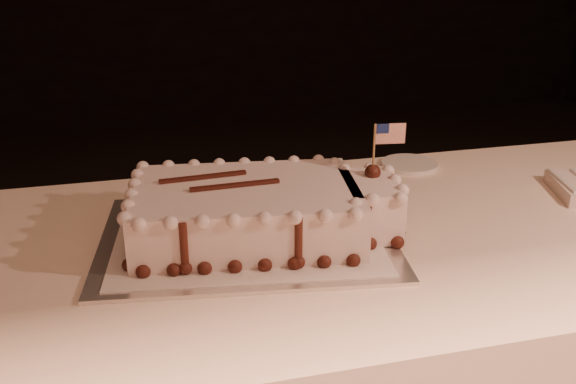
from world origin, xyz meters
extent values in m
cube|color=#FFDFC5|center=(0.00, 0.60, 0.38)|extent=(2.40, 0.80, 0.75)
cube|color=silver|center=(-0.29, 0.62, 0.75)|extent=(0.60, 0.48, 0.01)
cube|color=silver|center=(-0.29, 0.62, 0.76)|extent=(0.53, 0.43, 0.00)
cube|color=white|center=(-0.29, 0.62, 0.81)|extent=(0.44, 0.33, 0.10)
cube|color=white|center=(-0.06, 0.59, 0.81)|extent=(0.12, 0.17, 0.10)
sphere|color=#491B12|center=(-0.49, 0.51, 0.77)|extent=(0.03, 0.03, 0.03)
sphere|color=#491B12|center=(-0.44, 0.50, 0.77)|extent=(0.03, 0.03, 0.03)
sphere|color=#491B12|center=(-0.39, 0.49, 0.77)|extent=(0.03, 0.03, 0.03)
sphere|color=#491B12|center=(-0.34, 0.49, 0.77)|extent=(0.03, 0.03, 0.03)
sphere|color=#491B12|center=(-0.29, 0.48, 0.77)|extent=(0.03, 0.03, 0.03)
sphere|color=#491B12|center=(-0.24, 0.47, 0.77)|extent=(0.03, 0.03, 0.03)
sphere|color=#491B12|center=(-0.19, 0.46, 0.77)|extent=(0.03, 0.03, 0.03)
sphere|color=#491B12|center=(-0.14, 0.46, 0.77)|extent=(0.03, 0.03, 0.03)
sphere|color=#491B12|center=(-0.12, 0.50, 0.77)|extent=(0.03, 0.03, 0.03)
sphere|color=#491B12|center=(-0.09, 0.51, 0.77)|extent=(0.03, 0.03, 0.03)
sphere|color=#491B12|center=(-0.04, 0.50, 0.77)|extent=(0.03, 0.03, 0.03)
sphere|color=#491B12|center=(-0.02, 0.54, 0.77)|extent=(0.03, 0.03, 0.03)
sphere|color=#491B12|center=(-0.01, 0.59, 0.77)|extent=(0.03, 0.03, 0.03)
sphere|color=#491B12|center=(-0.01, 0.64, 0.77)|extent=(0.03, 0.03, 0.03)
sphere|color=#491B12|center=(-0.04, 0.66, 0.77)|extent=(0.03, 0.03, 0.03)
sphere|color=#491B12|center=(-0.09, 0.67, 0.77)|extent=(0.03, 0.03, 0.03)
sphere|color=#491B12|center=(-0.09, 0.71, 0.77)|extent=(0.03, 0.03, 0.03)
sphere|color=#491B12|center=(-0.12, 0.73, 0.77)|extent=(0.03, 0.03, 0.03)
sphere|color=#491B12|center=(-0.17, 0.74, 0.77)|extent=(0.03, 0.03, 0.03)
sphere|color=#491B12|center=(-0.22, 0.75, 0.77)|extent=(0.03, 0.03, 0.03)
sphere|color=#491B12|center=(-0.27, 0.75, 0.77)|extent=(0.03, 0.03, 0.03)
sphere|color=#491B12|center=(-0.32, 0.76, 0.77)|extent=(0.03, 0.03, 0.03)
sphere|color=#491B12|center=(-0.37, 0.77, 0.77)|extent=(0.03, 0.03, 0.03)
sphere|color=#491B12|center=(-0.42, 0.77, 0.77)|extent=(0.03, 0.03, 0.03)
sphere|color=#491B12|center=(-0.47, 0.78, 0.77)|extent=(0.03, 0.03, 0.03)
sphere|color=#491B12|center=(-0.49, 0.74, 0.77)|extent=(0.03, 0.03, 0.03)
sphere|color=#491B12|center=(-0.49, 0.69, 0.77)|extent=(0.03, 0.03, 0.03)
sphere|color=#491B12|center=(-0.50, 0.64, 0.77)|extent=(0.03, 0.03, 0.03)
sphere|color=#491B12|center=(-0.51, 0.59, 0.77)|extent=(0.03, 0.03, 0.03)
sphere|color=#491B12|center=(-0.51, 0.53, 0.77)|extent=(0.03, 0.03, 0.03)
sphere|color=white|center=(-0.49, 0.51, 0.85)|extent=(0.03, 0.03, 0.03)
sphere|color=white|center=(-0.44, 0.50, 0.85)|extent=(0.03, 0.03, 0.03)
sphere|color=white|center=(-0.39, 0.49, 0.85)|extent=(0.03, 0.03, 0.03)
sphere|color=white|center=(-0.34, 0.49, 0.85)|extent=(0.03, 0.03, 0.03)
sphere|color=white|center=(-0.29, 0.48, 0.85)|extent=(0.03, 0.03, 0.03)
sphere|color=white|center=(-0.24, 0.47, 0.85)|extent=(0.03, 0.03, 0.03)
sphere|color=white|center=(-0.19, 0.46, 0.85)|extent=(0.03, 0.03, 0.03)
sphere|color=white|center=(-0.14, 0.46, 0.85)|extent=(0.03, 0.03, 0.03)
sphere|color=white|center=(-0.12, 0.50, 0.85)|extent=(0.03, 0.03, 0.03)
sphere|color=white|center=(-0.09, 0.51, 0.85)|extent=(0.03, 0.03, 0.03)
sphere|color=white|center=(-0.04, 0.50, 0.85)|extent=(0.03, 0.03, 0.03)
sphere|color=white|center=(-0.02, 0.54, 0.85)|extent=(0.03, 0.03, 0.03)
sphere|color=white|center=(-0.01, 0.59, 0.85)|extent=(0.03, 0.03, 0.03)
sphere|color=white|center=(-0.01, 0.64, 0.85)|extent=(0.03, 0.03, 0.03)
sphere|color=white|center=(-0.04, 0.66, 0.85)|extent=(0.03, 0.03, 0.03)
sphere|color=white|center=(-0.09, 0.67, 0.85)|extent=(0.03, 0.03, 0.03)
sphere|color=white|center=(-0.09, 0.71, 0.85)|extent=(0.03, 0.03, 0.03)
sphere|color=white|center=(-0.12, 0.73, 0.85)|extent=(0.03, 0.03, 0.03)
sphere|color=white|center=(-0.17, 0.74, 0.85)|extent=(0.03, 0.03, 0.03)
sphere|color=white|center=(-0.22, 0.75, 0.85)|extent=(0.03, 0.03, 0.03)
sphere|color=white|center=(-0.27, 0.75, 0.85)|extent=(0.03, 0.03, 0.03)
sphere|color=white|center=(-0.32, 0.76, 0.85)|extent=(0.03, 0.03, 0.03)
sphere|color=white|center=(-0.37, 0.77, 0.85)|extent=(0.03, 0.03, 0.03)
sphere|color=white|center=(-0.42, 0.77, 0.85)|extent=(0.03, 0.03, 0.03)
sphere|color=white|center=(-0.47, 0.78, 0.85)|extent=(0.03, 0.03, 0.03)
sphere|color=white|center=(-0.49, 0.74, 0.85)|extent=(0.03, 0.03, 0.03)
sphere|color=white|center=(-0.49, 0.69, 0.85)|extent=(0.03, 0.03, 0.03)
sphere|color=white|center=(-0.50, 0.64, 0.85)|extent=(0.03, 0.03, 0.03)
sphere|color=white|center=(-0.51, 0.59, 0.85)|extent=(0.03, 0.03, 0.03)
sphere|color=white|center=(-0.51, 0.53, 0.85)|extent=(0.03, 0.03, 0.03)
cylinder|color=#491B12|center=(-0.42, 0.50, 0.81)|extent=(0.01, 0.01, 0.09)
sphere|color=#491B12|center=(-0.42, 0.50, 0.77)|extent=(0.02, 0.02, 0.02)
cylinder|color=#491B12|center=(-0.23, 0.47, 0.81)|extent=(0.01, 0.01, 0.09)
sphere|color=#491B12|center=(-0.23, 0.47, 0.77)|extent=(0.02, 0.02, 0.02)
cylinder|color=#491B12|center=(-0.09, 0.51, 0.81)|extent=(0.01, 0.01, 0.09)
sphere|color=#491B12|center=(-0.09, 0.51, 0.77)|extent=(0.02, 0.02, 0.02)
cylinder|color=#491B12|center=(-0.01, 0.62, 0.81)|extent=(0.01, 0.01, 0.09)
sphere|color=#491B12|center=(-0.01, 0.62, 0.77)|extent=(0.02, 0.02, 0.02)
cylinder|color=#491B12|center=(-0.09, 0.72, 0.81)|extent=(0.01, 0.01, 0.09)
sphere|color=#491B12|center=(-0.09, 0.72, 0.77)|extent=(0.02, 0.02, 0.02)
cylinder|color=#491B12|center=(-0.28, 0.75, 0.81)|extent=(0.01, 0.01, 0.09)
sphere|color=#491B12|center=(-0.28, 0.75, 0.77)|extent=(0.02, 0.02, 0.02)
cylinder|color=#491B12|center=(-0.47, 0.78, 0.81)|extent=(0.01, 0.01, 0.09)
sphere|color=#491B12|center=(-0.47, 0.78, 0.77)|extent=(0.02, 0.02, 0.02)
cylinder|color=#491B12|center=(-0.50, 0.60, 0.81)|extent=(0.01, 0.01, 0.09)
sphere|color=#491B12|center=(-0.50, 0.60, 0.77)|extent=(0.02, 0.02, 0.02)
cube|color=#491B12|center=(-0.37, 0.68, 0.86)|extent=(0.17, 0.02, 0.01)
cube|color=#491B12|center=(-0.31, 0.62, 0.86)|extent=(0.17, 0.02, 0.01)
sphere|color=#491B12|center=(-0.05, 0.61, 0.86)|extent=(0.03, 0.03, 0.03)
cylinder|color=#A87C48|center=(-0.05, 0.61, 0.90)|extent=(0.00, 0.00, 0.12)
cube|color=#E0421F|center=(-0.02, 0.61, 0.94)|extent=(0.06, 0.01, 0.04)
cube|color=navy|center=(-0.03, 0.61, 0.95)|extent=(0.02, 0.01, 0.02)
cube|color=white|center=(0.42, 0.67, 0.78)|extent=(0.04, 0.14, 0.01)
cylinder|color=white|center=(0.17, 0.92, 0.76)|extent=(0.14, 0.14, 0.01)
camera|label=1|loc=(-0.49, -0.46, 1.29)|focal=40.00mm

